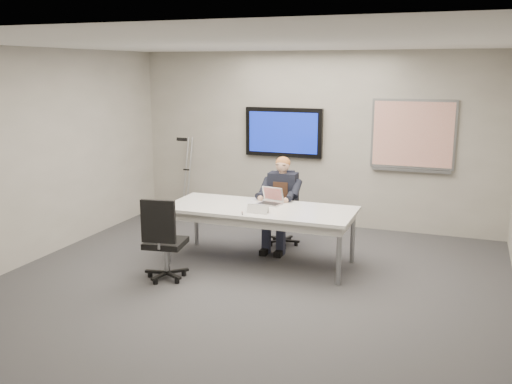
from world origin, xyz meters
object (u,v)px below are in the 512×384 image
(conference_table, at_px, (260,214))
(office_chair_far, at_px, (284,225))
(laptop, at_px, (271,200))
(office_chair_near, at_px, (165,254))
(seated_person, at_px, (279,213))

(conference_table, relative_size, office_chair_far, 2.65)
(office_chair_far, distance_m, laptop, 0.82)
(conference_table, relative_size, office_chair_near, 2.36)
(office_chair_far, xyz_separation_m, laptop, (0.02, -0.64, 0.52))
(conference_table, bearing_deg, office_chair_far, 86.97)
(office_chair_far, xyz_separation_m, seated_person, (0.00, -0.24, 0.24))
(conference_table, bearing_deg, laptop, 75.39)
(conference_table, xyz_separation_m, office_chair_far, (0.04, 0.88, -0.38))
(conference_table, height_order, laptop, laptop)
(conference_table, bearing_deg, seated_person, 85.66)
(seated_person, height_order, laptop, seated_person)
(office_chair_near, bearing_deg, laptop, -135.95)
(office_chair_far, bearing_deg, conference_table, -98.17)
(office_chair_far, relative_size, seated_person, 0.71)
(conference_table, xyz_separation_m, laptop, (0.06, 0.25, 0.14))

